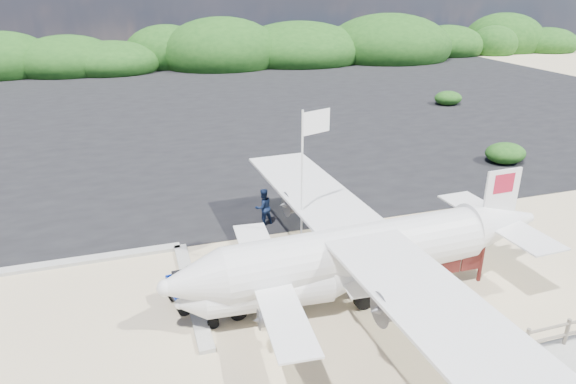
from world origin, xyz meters
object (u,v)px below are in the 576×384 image
Objects in this scene: signboard at (458,284)px; crew_a at (241,263)px; crew_b at (263,207)px; aircraft_large at (348,104)px; flagpole at (301,271)px; aircraft_small at (26,119)px; baggage_cart at (204,300)px.

signboard is 8.09m from crew_a.
aircraft_large is at bearing -139.90° from crew_b.
flagpole is 32.23m from aircraft_small.
baggage_cart is 6.40m from crew_b.
baggage_cart is 1.26× the size of signboard.
crew_a is 4.93m from crew_b.
aircraft_small is at bearing -8.38° from aircraft_large.
crew_a is (1.53, 0.74, 0.81)m from baggage_cart.
crew_a is at bearing 12.66° from baggage_cart.
aircraft_large reaches higher than aircraft_small.
flagpole is 2.50m from crew_a.
crew_b is 0.10× the size of aircraft_large.
flagpole is at bearing 119.00° from aircraft_small.
flagpole reaches higher than aircraft_large.
signboard is (9.15, -1.87, 0.00)m from baggage_cart.
baggage_cart is at bearing 170.24° from signboard.
aircraft_large is at bearing 75.58° from signboard.
flagpole is 3.91× the size of crew_a.
crew_a reaches higher than signboard.
flagpole is at bearing 60.49° from aircraft_large.
signboard is at bearing -27.03° from flagpole.
crew_b is (-0.30, 4.40, 0.88)m from flagpole.
signboard is 30.05m from aircraft_large.
aircraft_small is at bearing 122.34° from signboard.
flagpole is 0.37× the size of aircraft_large.
aircraft_small is (-18.83, 31.91, 0.00)m from signboard.
crew_a is 30.76m from aircraft_large.
aircraft_small reaches higher than signboard.
crew_a is 0.92× the size of crew_b.
aircraft_small is (-9.68, 30.04, 0.00)m from baggage_cart.
aircraft_large reaches higher than baggage_cart.
flagpole is 29.52m from aircraft_large.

